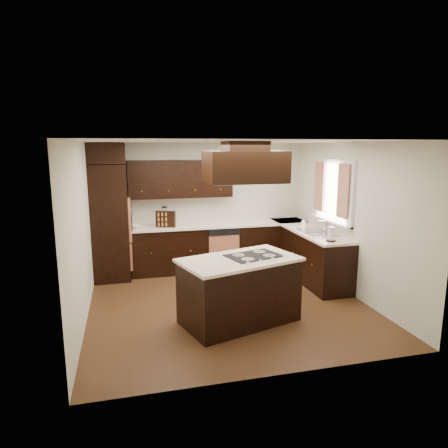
% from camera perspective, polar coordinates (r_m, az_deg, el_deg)
% --- Properties ---
extents(floor, '(4.20, 4.20, 0.02)m').
position_cam_1_polar(floor, '(6.43, 0.44, -11.25)').
color(floor, brown).
rests_on(floor, ground).
extents(ceiling, '(4.20, 4.20, 0.02)m').
position_cam_1_polar(ceiling, '(5.95, 0.48, 11.81)').
color(ceiling, white).
rests_on(ceiling, ground).
extents(wall_back, '(4.20, 0.02, 2.50)m').
position_cam_1_polar(wall_back, '(8.10, -3.29, 2.66)').
color(wall_back, beige).
rests_on(wall_back, ground).
extents(wall_front, '(4.20, 0.02, 2.50)m').
position_cam_1_polar(wall_front, '(4.12, 7.88, -5.76)').
color(wall_front, beige).
rests_on(wall_front, ground).
extents(wall_left, '(0.02, 4.20, 2.50)m').
position_cam_1_polar(wall_left, '(5.91, -19.76, -1.14)').
color(wall_left, beige).
rests_on(wall_left, ground).
extents(wall_right, '(0.02, 4.20, 2.50)m').
position_cam_1_polar(wall_right, '(6.89, 17.70, 0.67)').
color(wall_right, beige).
rests_on(wall_right, ground).
extents(oven_column, '(0.65, 0.75, 2.12)m').
position_cam_1_polar(oven_column, '(7.59, -15.95, 0.23)').
color(oven_column, black).
rests_on(oven_column, floor).
extents(wall_oven_face, '(0.05, 0.62, 0.78)m').
position_cam_1_polar(wall_oven_face, '(7.58, -13.33, 0.80)').
color(wall_oven_face, '#C76D50').
rests_on(wall_oven_face, oven_column).
extents(base_cabinets_back, '(2.93, 0.60, 0.88)m').
position_cam_1_polar(base_cabinets_back, '(7.97, -2.56, -3.42)').
color(base_cabinets_back, black).
rests_on(base_cabinets_back, floor).
extents(base_cabinets_right, '(0.60, 2.40, 0.88)m').
position_cam_1_polar(base_cabinets_right, '(7.69, 11.86, -4.18)').
color(base_cabinets_right, black).
rests_on(base_cabinets_right, floor).
extents(countertop_back, '(2.93, 0.63, 0.04)m').
position_cam_1_polar(countertop_back, '(7.85, -2.56, -0.20)').
color(countertop_back, '#FFE3CD').
rests_on(countertop_back, base_cabinets_back).
extents(countertop_right, '(0.63, 2.40, 0.04)m').
position_cam_1_polar(countertop_right, '(7.58, 11.89, -0.83)').
color(countertop_right, '#FFE3CD').
rests_on(countertop_right, base_cabinets_right).
extents(upper_cabinets, '(2.00, 0.34, 0.72)m').
position_cam_1_polar(upper_cabinets, '(7.79, -6.21, 6.43)').
color(upper_cabinets, black).
rests_on(upper_cabinets, wall_back).
extents(dishwasher_front, '(0.60, 0.05, 0.72)m').
position_cam_1_polar(dishwasher_front, '(7.76, 0.01, -4.14)').
color(dishwasher_front, '#C76D50').
rests_on(dishwasher_front, floor).
extents(window_frame, '(0.06, 1.32, 1.12)m').
position_cam_1_polar(window_frame, '(7.29, 15.35, 4.51)').
color(window_frame, white).
rests_on(window_frame, wall_right).
extents(window_pane, '(0.00, 1.20, 1.00)m').
position_cam_1_polar(window_pane, '(7.30, 15.54, 4.52)').
color(window_pane, white).
rests_on(window_pane, wall_right).
extents(curtain_left, '(0.02, 0.34, 0.90)m').
position_cam_1_polar(curtain_left, '(6.89, 16.64, 4.51)').
color(curtain_left, beige).
rests_on(curtain_left, wall_right).
extents(curtain_right, '(0.02, 0.34, 0.90)m').
position_cam_1_polar(curtain_right, '(7.62, 13.43, 5.26)').
color(curtain_right, beige).
rests_on(curtain_right, wall_right).
extents(sink_rim, '(0.52, 0.84, 0.01)m').
position_cam_1_polar(sink_rim, '(7.27, 13.20, -1.19)').
color(sink_rim, silver).
rests_on(sink_rim, countertop_right).
extents(island, '(1.73, 1.26, 0.88)m').
position_cam_1_polar(island, '(5.64, 2.20, -9.63)').
color(island, black).
rests_on(island, floor).
extents(island_top, '(1.80, 1.33, 0.04)m').
position_cam_1_polar(island_top, '(5.50, 2.24, -5.14)').
color(island_top, '#FFE3CD').
rests_on(island_top, island).
extents(cooktop, '(0.84, 0.68, 0.01)m').
position_cam_1_polar(cooktop, '(5.62, 4.25, -4.53)').
color(cooktop, black).
rests_on(cooktop, island_top).
extents(range_hood, '(1.05, 0.72, 0.42)m').
position_cam_1_polar(range_hood, '(5.45, 2.97, 8.18)').
color(range_hood, black).
rests_on(range_hood, ceiling).
extents(hood_duct, '(0.55, 0.50, 0.13)m').
position_cam_1_polar(hood_duct, '(5.45, 3.00, 11.07)').
color(hood_duct, black).
rests_on(hood_duct, ceiling).
extents(blender_base, '(0.15, 0.15, 0.10)m').
position_cam_1_polar(blender_base, '(7.73, -8.45, 0.05)').
color(blender_base, silver).
rests_on(blender_base, countertop_back).
extents(blender_pitcher, '(0.13, 0.13, 0.26)m').
position_cam_1_polar(blender_pitcher, '(7.70, -8.49, 1.36)').
color(blender_pitcher, silver).
rests_on(blender_pitcher, blender_base).
extents(spice_rack, '(0.38, 0.22, 0.31)m').
position_cam_1_polar(spice_rack, '(7.63, -8.33, 0.71)').
color(spice_rack, black).
rests_on(spice_rack, countertop_back).
extents(mixing_bowl, '(0.29, 0.29, 0.06)m').
position_cam_1_polar(mixing_bowl, '(7.69, -12.54, -0.31)').
color(mixing_bowl, white).
rests_on(mixing_bowl, countertop_back).
extents(soap_bottle, '(0.10, 0.10, 0.17)m').
position_cam_1_polar(soap_bottle, '(7.70, 11.27, 0.19)').
color(soap_bottle, white).
rests_on(soap_bottle, countertop_right).
extents(paper_towel, '(0.14, 0.14, 0.24)m').
position_cam_1_polar(paper_towel, '(6.66, 15.09, -1.40)').
color(paper_towel, white).
rests_on(paper_towel, countertop_right).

